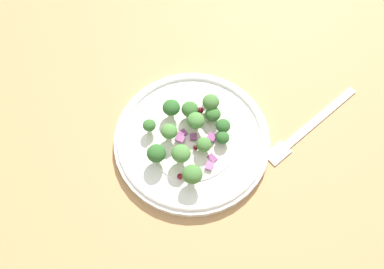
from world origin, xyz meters
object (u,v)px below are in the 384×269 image
Objects in this scene: broccoli_floret_1 at (169,132)px; fork at (307,128)px; broccoli_floret_0 at (192,174)px; plate at (192,140)px; broccoli_floret_2 at (181,154)px.

broccoli_floret_1 is 21.06cm from fork.
broccoli_floret_0 is at bearing 73.94° from fork.
broccoli_floret_1 is (2.32, 2.30, 2.52)cm from plate.
fork is (-12.55, -16.62, -3.14)cm from broccoli_floret_1.
broccoli_floret_0 is 3.49cm from broccoli_floret_2.
plate is 4.66cm from broccoli_floret_2.
broccoli_floret_1 reaches higher than fork.
fork is at bearing -125.52° from plate.
broccoli_floret_2 is at bearing 63.79° from fork.
broccoli_floret_1 is at bearing 44.69° from plate.
broccoli_floret_0 reaches higher than plate.
broccoli_floret_0 is 1.19× the size of broccoli_floret_1.
broccoli_floret_0 is 0.15× the size of fork.
broccoli_floret_0 is at bearing 163.49° from broccoli_floret_1.
broccoli_floret_2 is at bearing -16.05° from broccoli_floret_0.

